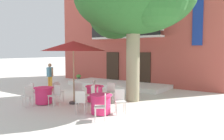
% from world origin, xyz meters
% --- Properties ---
extents(ground_plane, '(120.00, 120.00, 0.00)m').
position_xyz_m(ground_plane, '(0.00, 0.00, 0.00)').
color(ground_plane, silver).
extents(building_facade, '(13.00, 5.09, 7.50)m').
position_xyz_m(building_facade, '(-0.37, 6.99, 3.75)').
color(building_facade, '#B24C42').
rests_on(building_facade, ground).
extents(entrance_step_platform, '(6.92, 2.53, 0.25)m').
position_xyz_m(entrance_step_platform, '(-0.38, 3.74, 0.12)').
color(entrance_step_platform, silver).
rests_on(entrance_step_platform, ground).
extents(plane_tree, '(5.98, 5.25, 6.68)m').
position_xyz_m(plane_tree, '(2.77, 0.44, 4.79)').
color(plane_tree, gray).
rests_on(plane_tree, ground).
extents(cafe_table_near_tree, '(0.86, 0.86, 0.76)m').
position_xyz_m(cafe_table_near_tree, '(3.12, -2.39, 0.39)').
color(cafe_table_near_tree, '#E52D66').
rests_on(cafe_table_near_tree, ground).
extents(cafe_chair_near_tree_0, '(0.55, 0.55, 0.91)m').
position_xyz_m(cafe_chair_near_tree_0, '(2.51, -2.83, 0.53)').
color(cafe_chair_near_tree_0, silver).
rests_on(cafe_chair_near_tree_0, ground).
extents(cafe_chair_near_tree_1, '(0.56, 0.56, 0.91)m').
position_xyz_m(cafe_chair_near_tree_1, '(3.64, -2.94, 0.53)').
color(cafe_chair_near_tree_1, silver).
rests_on(cafe_chair_near_tree_1, ground).
extents(cafe_chair_near_tree_2, '(0.57, 0.57, 0.91)m').
position_xyz_m(cafe_chair_near_tree_2, '(3.62, -1.82, 0.53)').
color(cafe_chair_near_tree_2, silver).
rests_on(cafe_chair_near_tree_2, ground).
extents(cafe_chair_near_tree_3, '(0.56, 0.56, 0.91)m').
position_xyz_m(cafe_chair_near_tree_3, '(2.62, -1.83, 0.53)').
color(cafe_chair_near_tree_3, silver).
rests_on(cafe_chair_near_tree_3, ground).
extents(cafe_table_middle, '(0.86, 0.86, 0.76)m').
position_xyz_m(cafe_table_middle, '(1.53, -0.88, 0.39)').
color(cafe_table_middle, '#E52D66').
rests_on(cafe_table_middle, ground).
extents(cafe_chair_middle_0, '(0.53, 0.53, 0.91)m').
position_xyz_m(cafe_chair_middle_0, '(2.19, -0.51, 0.53)').
color(cafe_chair_middle_0, silver).
rests_on(cafe_chair_middle_0, ground).
extents(cafe_chair_middle_1, '(0.54, 0.54, 0.91)m').
position_xyz_m(cafe_chair_middle_1, '(1.10, -0.26, 0.53)').
color(cafe_chair_middle_1, silver).
rests_on(cafe_chair_middle_1, ground).
extents(cafe_chair_middle_2, '(0.54, 0.54, 0.91)m').
position_xyz_m(cafe_chair_middle_2, '(0.89, -1.28, 0.53)').
color(cafe_chair_middle_2, silver).
rests_on(cafe_chair_middle_2, ground).
extents(cafe_chair_middle_3, '(0.52, 0.52, 0.91)m').
position_xyz_m(cafe_chair_middle_3, '(1.87, -1.55, 0.53)').
color(cafe_chair_middle_3, silver).
rests_on(cafe_chair_middle_3, ground).
extents(cafe_table_front, '(0.86, 0.86, 0.76)m').
position_xyz_m(cafe_table_front, '(-0.05, -2.58, 0.39)').
color(cafe_table_front, '#E52D66').
rests_on(cafe_table_front, ground).
extents(cafe_chair_front_0, '(0.44, 0.44, 0.91)m').
position_xyz_m(cafe_chair_front_0, '(-0.80, -2.58, 0.53)').
color(cafe_chair_front_0, silver).
rests_on(cafe_chair_front_0, ground).
extents(cafe_chair_front_1, '(0.47, 0.47, 0.91)m').
position_xyz_m(cafe_chair_front_1, '(-0.13, -3.33, 0.53)').
color(cafe_chair_front_1, silver).
rests_on(cafe_chair_front_1, ground).
extents(cafe_chair_front_2, '(0.41, 0.41, 0.91)m').
position_xyz_m(cafe_chair_front_2, '(0.70, -2.53, 0.53)').
color(cafe_chair_front_2, silver).
rests_on(cafe_chair_front_2, ground).
extents(cafe_chair_front_3, '(0.46, 0.46, 0.91)m').
position_xyz_m(cafe_chair_front_3, '(0.00, -1.83, 0.53)').
color(cafe_chair_front_3, silver).
rests_on(cafe_chair_front_3, ground).
extents(cafe_umbrella, '(2.90, 2.90, 2.85)m').
position_xyz_m(cafe_umbrella, '(0.99, -1.70, 2.61)').
color(cafe_umbrella, '#997A56').
rests_on(cafe_umbrella, ground).
extents(ground_planter_left, '(0.38, 0.38, 0.57)m').
position_xyz_m(ground_planter_left, '(-4.19, 3.91, 0.32)').
color(ground_planter_left, slate).
rests_on(ground_planter_left, ground).
extents(pedestrian_near_entrance, '(0.53, 0.36, 1.66)m').
position_xyz_m(pedestrian_near_entrance, '(-2.57, -0.17, 0.94)').
color(pedestrian_near_entrance, gold).
rests_on(pedestrian_near_entrance, ground).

